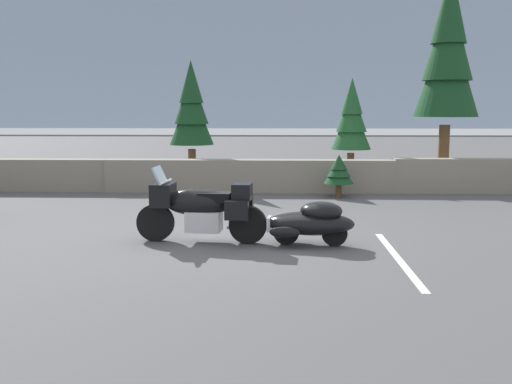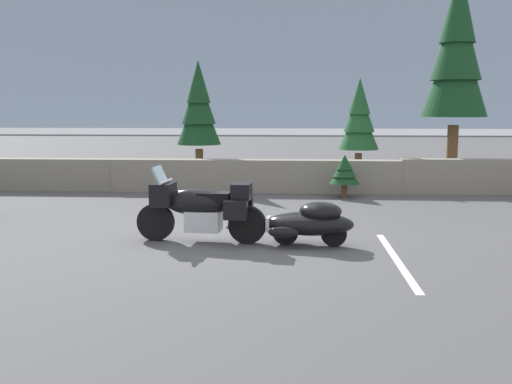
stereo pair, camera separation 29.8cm
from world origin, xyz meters
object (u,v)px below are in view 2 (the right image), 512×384
pine_tree_tall (457,50)px  pine_tree_far_right (359,118)px  car_shaped_trailer (310,222)px  touring_motorcycle (200,207)px  pine_tree_secondary (199,107)px

pine_tree_tall → pine_tree_far_right: bearing=165.7°
car_shaped_trailer → pine_tree_tall: (4.39, 7.87, 3.56)m
car_shaped_trailer → pine_tree_tall: size_ratio=0.35×
pine_tree_tall → pine_tree_far_right: 3.37m
touring_motorcycle → pine_tree_tall: bearing=50.7°
car_shaped_trailer → pine_tree_far_right: bearing=78.6°
car_shaped_trailer → pine_tree_secondary: size_ratio=0.59×
car_shaped_trailer → pine_tree_far_right: pine_tree_far_right is taller
pine_tree_secondary → car_shaped_trailer: bearing=-68.5°
touring_motorcycle → pine_tree_far_right: pine_tree_far_right is taller
car_shaped_trailer → pine_tree_far_right: 8.87m
pine_tree_tall → pine_tree_far_right: (-2.67, 0.68, -1.94)m
pine_tree_far_right → pine_tree_tall: bearing=-14.3°
car_shaped_trailer → pine_tree_secondary: 8.84m
touring_motorcycle → car_shaped_trailer: bearing=-5.1°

